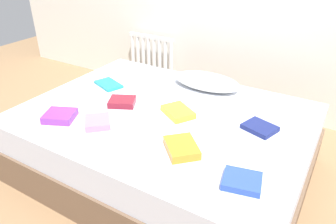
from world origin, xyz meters
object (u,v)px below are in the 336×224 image
Objects in this scene: textbook_pink at (98,122)px; textbook_purple at (60,116)px; textbook_navy at (260,128)px; textbook_blue at (242,181)px; bed at (165,142)px; textbook_orange at (182,148)px; radiator at (151,59)px; textbook_maroon at (122,102)px; textbook_teal at (108,84)px; pillow at (207,81)px; textbook_yellow at (178,112)px.

textbook_pink is 0.28m from textbook_purple.
textbook_navy is 0.56m from textbook_blue.
textbook_orange reaches higher than bed.
bed is 3.57× the size of radiator.
textbook_teal is (-0.31, 0.21, -0.01)m from textbook_maroon.
pillow is at bearing -33.95° from radiator.
textbook_purple is at bearing -128.36° from textbook_orange.
textbook_maroon is 0.77× the size of textbook_teal.
textbook_blue is at bearing -64.10° from textbook_navy.
textbook_maroon is at bearing 147.40° from textbook_blue.
pillow reaches higher than textbook_maroon.
textbook_orange is 1.09m from textbook_teal.
pillow is 0.51m from textbook_yellow.
textbook_maroon is at bearing 34.93° from textbook_purple.
bed is 8.26× the size of textbook_teal.
pillow is at bearing 110.87° from textbook_blue.
textbook_orange is at bearing -51.23° from radiator.
pillow is 0.98m from textbook_pink.
textbook_maroon is (-0.41, -0.59, -0.04)m from pillow.
bed is 0.29m from textbook_yellow.
pillow is 2.94× the size of textbook_blue.
textbook_orange is (0.23, -0.37, 0.00)m from textbook_yellow.
textbook_purple reaches higher than bed.
bed is 10.72× the size of textbook_maroon.
radiator reaches higher than textbook_purple.
textbook_yellow is (1.01, -1.18, 0.15)m from radiator.
textbook_blue reaches higher than textbook_teal.
pillow is (0.99, -0.67, 0.18)m from radiator.
textbook_purple is at bearing -136.92° from textbook_navy.
pillow is at bearing 114.93° from textbook_pink.
textbook_yellow is 1.16× the size of textbook_purple.
textbook_purple is 0.61m from textbook_teal.
textbook_yellow is at bearing 10.86° from textbook_purple.
bed is 0.88m from textbook_blue.
bed is 0.71m from textbook_navy.
pillow reaches higher than textbook_yellow.
textbook_orange is at bearing -50.35° from textbook_maroon.
pillow reaches higher than bed.
textbook_orange is 1.17× the size of textbook_blue.
textbook_navy reaches higher than bed.
textbook_navy is at bearing 0.40° from textbook_purple.
radiator is 1.01× the size of pillow.
radiator is at bearing 163.24° from textbook_navy.
bed is at bearing 99.07° from textbook_pink.
textbook_yellow is 0.80m from textbook_purple.
textbook_blue is at bearing -56.32° from pillow.
textbook_navy is 0.56m from textbook_orange.
textbook_yellow is 1.20× the size of textbook_blue.
textbook_maroon is 0.99m from textbook_navy.
textbook_pink is at bearing -111.78° from pillow.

